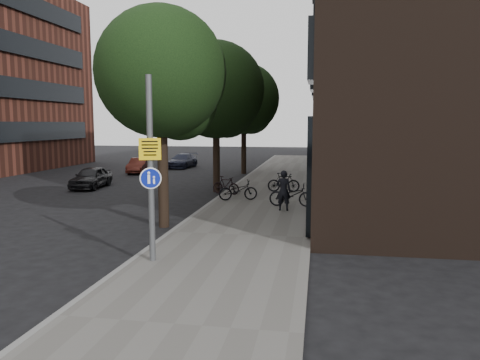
% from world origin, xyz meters
% --- Properties ---
extents(ground, '(120.00, 120.00, 0.00)m').
position_xyz_m(ground, '(0.00, 0.00, 0.00)').
color(ground, black).
rests_on(ground, ground).
extents(sidewalk, '(4.50, 60.00, 0.12)m').
position_xyz_m(sidewalk, '(0.25, 10.00, 0.06)').
color(sidewalk, '#5C5955').
rests_on(sidewalk, ground).
extents(curb_edge, '(0.15, 60.00, 0.13)m').
position_xyz_m(curb_edge, '(-2.00, 10.00, 0.07)').
color(curb_edge, slate).
rests_on(curb_edge, ground).
extents(building_right_dark_brick, '(12.00, 40.00, 18.00)m').
position_xyz_m(building_right_dark_brick, '(8.50, 22.00, 9.00)').
color(building_right_dark_brick, black).
rests_on(building_right_dark_brick, ground).
extents(street_tree_near, '(4.40, 4.40, 7.50)m').
position_xyz_m(street_tree_near, '(-2.53, 4.64, 5.11)').
color(street_tree_near, black).
rests_on(street_tree_near, ground).
extents(street_tree_mid, '(5.00, 5.00, 7.80)m').
position_xyz_m(street_tree_mid, '(-2.53, 13.14, 5.11)').
color(street_tree_mid, black).
rests_on(street_tree_mid, ground).
extents(street_tree_far, '(5.00, 5.00, 7.80)m').
position_xyz_m(street_tree_far, '(-2.53, 22.14, 5.11)').
color(street_tree_far, black).
rests_on(street_tree_far, ground).
extents(signpost, '(0.52, 0.19, 4.65)m').
position_xyz_m(signpost, '(-1.45, 0.23, 2.47)').
color(signpost, '#595B5E').
rests_on(signpost, sidewalk).
extents(pedestrian, '(0.61, 0.42, 1.62)m').
position_xyz_m(pedestrian, '(1.32, 7.65, 0.93)').
color(pedestrian, black).
rests_on(pedestrian, sidewalk).
extents(parked_bike_facade_near, '(1.88, 0.66, 0.98)m').
position_xyz_m(parked_bike_facade_near, '(1.59, 8.63, 0.61)').
color(parked_bike_facade_near, black).
rests_on(parked_bike_facade_near, sidewalk).
extents(parked_bike_facade_far, '(1.64, 0.52, 0.97)m').
position_xyz_m(parked_bike_facade_far, '(0.94, 12.75, 0.61)').
color(parked_bike_facade_far, black).
rests_on(parked_bike_facade_far, sidewalk).
extents(parked_bike_curb_near, '(1.86, 1.12, 0.92)m').
position_xyz_m(parked_bike_curb_near, '(-0.90, 9.82, 0.58)').
color(parked_bike_curb_near, black).
rests_on(parked_bike_curb_near, sidewalk).
extents(parked_bike_curb_far, '(1.53, 0.86, 0.89)m').
position_xyz_m(parked_bike_curb_far, '(-1.80, 11.49, 0.56)').
color(parked_bike_curb_far, black).
rests_on(parked_bike_curb_far, sidewalk).
extents(parked_car_near, '(1.68, 3.61, 1.20)m').
position_xyz_m(parked_car_near, '(-9.82, 13.28, 0.60)').
color(parked_car_near, black).
rests_on(parked_car_near, ground).
extents(parked_car_mid, '(1.60, 3.46, 1.10)m').
position_xyz_m(parked_car_mid, '(-10.12, 21.15, 0.55)').
color(parked_car_mid, '#552018').
rests_on(parked_car_mid, ground).
extents(parked_car_far, '(1.87, 4.02, 1.14)m').
position_xyz_m(parked_car_far, '(-8.22, 25.64, 0.57)').
color(parked_car_far, '#1C2032').
rests_on(parked_car_far, ground).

